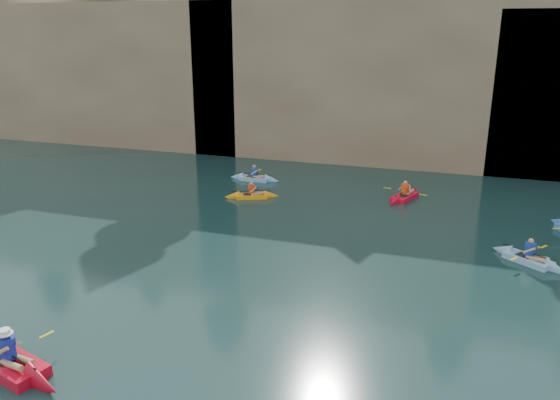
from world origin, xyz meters
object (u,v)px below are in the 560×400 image
(kayaker_ltblue_near, at_px, (528,259))
(kayaker_red_far, at_px, (404,196))
(main_kayaker, at_px, (10,364))
(kayaker_orange, at_px, (252,196))

(kayaker_ltblue_near, xyz_separation_m, kayaker_red_far, (-5.28, 6.68, 0.00))
(main_kayaker, relative_size, kayaker_red_far, 1.19)
(kayaker_orange, distance_m, kayaker_ltblue_near, 13.55)
(kayaker_orange, bearing_deg, kayaker_ltblue_near, -41.81)
(kayaker_orange, xyz_separation_m, kayaker_ltblue_near, (12.83, -4.36, 0.02))
(main_kayaker, height_order, kayaker_orange, main_kayaker)
(kayaker_orange, height_order, kayaker_ltblue_near, kayaker_ltblue_near)
(kayaker_ltblue_near, bearing_deg, kayaker_orange, -162.56)
(kayaker_ltblue_near, height_order, kayaker_red_far, kayaker_red_far)
(main_kayaker, height_order, kayaker_ltblue_near, main_kayaker)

